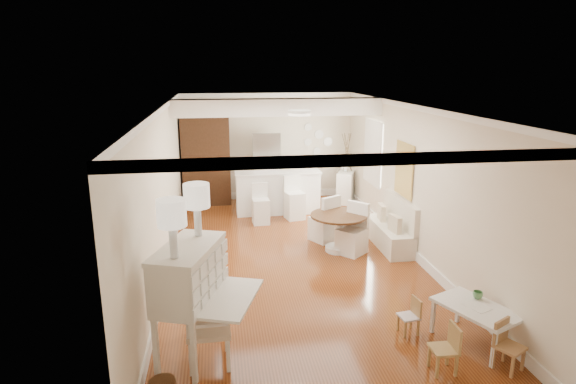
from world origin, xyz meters
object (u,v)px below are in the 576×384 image
object	(u,v)px
fridge	(280,167)
kids_chair_c	(510,347)
secretary_bureau	(190,302)
bar_stool_left	(261,204)
gustavian_armchair	(209,327)
pantry_cabinet	(206,160)
kids_chair_a	(444,349)
dining_table	(338,233)
sideboard	(346,186)
breakfast_counter	(278,192)
bar_stool_right	(295,198)
kids_table	(475,325)
slip_chair_far	(324,218)
kids_chair_b	(409,316)
slip_chair_near	(352,229)

from	to	relation	value
fridge	kids_chair_c	bearing A→B (deg)	-77.72
secretary_bureau	bar_stool_left	world-z (taller)	secretary_bureau
gustavian_armchair	pantry_cabinet	distance (m)	7.12
kids_chair_a	dining_table	bearing A→B (deg)	-174.59
kids_chair_a	pantry_cabinet	bearing A→B (deg)	-158.47
dining_table	pantry_cabinet	bearing A→B (deg)	123.81
secretary_bureau	dining_table	bearing A→B (deg)	69.23
secretary_bureau	sideboard	distance (m)	7.51
breakfast_counter	pantry_cabinet	distance (m)	2.11
bar_stool_left	bar_stool_right	bearing A→B (deg)	13.47
secretary_bureau	kids_chair_c	distance (m)	3.80
kids_table	fridge	size ratio (longest dim) A/B	0.57
kids_chair_c	breakfast_counter	bearing A→B (deg)	77.61
kids_chair_c	pantry_cabinet	xyz separation A→B (m)	(-3.58, 7.74, 0.85)
slip_chair_far	bar_stool_right	bearing A→B (deg)	-106.16
slip_chair_far	pantry_cabinet	size ratio (longest dim) A/B	0.42
gustavian_armchair	secretary_bureau	bearing A→B (deg)	46.84
bar_stool_right	pantry_cabinet	world-z (taller)	pantry_cabinet
kids_table	fridge	xyz separation A→B (m)	(-1.57, 7.12, 0.64)
pantry_cabinet	sideboard	xyz separation A→B (m)	(3.60, -0.37, -0.74)
kids_chair_a	kids_chair_b	bearing A→B (deg)	-173.59
slip_chair_far	breakfast_counter	bearing A→B (deg)	-101.29
kids_chair_a	bar_stool_right	bearing A→B (deg)	-171.22
slip_chair_far	pantry_cabinet	bearing A→B (deg)	-82.51
gustavian_armchair	kids_chair_c	distance (m)	3.54
gustavian_armchair	sideboard	world-z (taller)	gustavian_armchair
kids_chair_b	kids_chair_a	bearing A→B (deg)	-3.03
kids_table	pantry_cabinet	bearing A→B (deg)	115.89
kids_chair_a	kids_chair_c	distance (m)	0.78
kids_chair_b	fridge	size ratio (longest dim) A/B	0.28
slip_chair_near	bar_stool_left	xyz separation A→B (m)	(-1.54, 2.04, -0.03)
kids_table	secretary_bureau	bearing A→B (deg)	175.99
secretary_bureau	kids_chair_b	distance (m)	2.87
sideboard	bar_stool_right	bearing A→B (deg)	-117.89
secretary_bureau	pantry_cabinet	distance (m)	6.92
kids_chair_b	slip_chair_near	size ratio (longest dim) A/B	0.52
kids_table	bar_stool_right	bearing A→B (deg)	104.71
gustavian_armchair	pantry_cabinet	xyz separation A→B (m)	(-0.11, 7.09, 0.68)
kids_chair_a	pantry_cabinet	size ratio (longest dim) A/B	0.26
bar_stool_left	dining_table	bearing A→B (deg)	-58.06
fridge	secretary_bureau	bearing A→B (deg)	-106.22
kids_chair_a	kids_chair_b	xyz separation A→B (m)	(-0.07, 0.86, -0.05)
sideboard	dining_table	bearing A→B (deg)	-84.22
kids_chair_a	pantry_cabinet	distance (m)	8.20
kids_chair_a	bar_stool_right	size ratio (longest dim) A/B	0.59
secretary_bureau	breakfast_counter	distance (m)	6.10
dining_table	fridge	bearing A→B (deg)	99.55
secretary_bureau	sideboard	world-z (taller)	secretary_bureau
kids_chair_b	gustavian_armchair	bearing A→B (deg)	-91.79
kids_chair_a	gustavian_armchair	bearing A→B (deg)	-100.52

